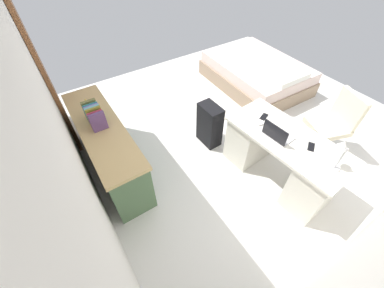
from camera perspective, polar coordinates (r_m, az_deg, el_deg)
ground_plane at (r=3.85m, az=10.89°, el=2.22°), size 5.50×5.50×0.00m
wall_back at (r=2.26m, az=-30.73°, el=5.00°), size 4.04×0.10×2.74m
door_wooden at (r=3.71m, az=-31.68°, el=13.70°), size 0.88×0.05×2.04m
desk at (r=3.16m, az=20.52°, el=-3.02°), size 1.49×0.77×0.73m
office_chair at (r=3.79m, az=30.17°, el=3.38°), size 0.59×0.59×0.94m
credenza at (r=3.26m, az=-19.57°, el=-0.85°), size 1.80×0.48×0.76m
bed at (r=4.98m, az=15.17°, el=16.08°), size 1.94×1.46×0.58m
suitcase_black at (r=3.47m, az=4.25°, el=4.62°), size 0.37×0.23×0.66m
laptop at (r=2.84m, az=19.76°, el=2.22°), size 0.33×0.24×0.21m
computer_mouse at (r=2.99m, az=16.28°, el=4.87°), size 0.07×0.10×0.03m
cell_phone_near_laptop at (r=2.91m, az=26.71°, el=-0.59°), size 0.13×0.15×0.01m
cell_phone_by_mouse at (r=3.11m, az=16.91°, el=6.30°), size 0.11×0.15×0.01m
desk_lamp at (r=2.65m, az=32.34°, el=-0.90°), size 0.16×0.11×0.34m
book_row at (r=3.00m, az=-22.38°, el=6.44°), size 0.36×0.17×0.24m
figurine_small at (r=3.35m, az=-24.06°, el=9.18°), size 0.08×0.08×0.11m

